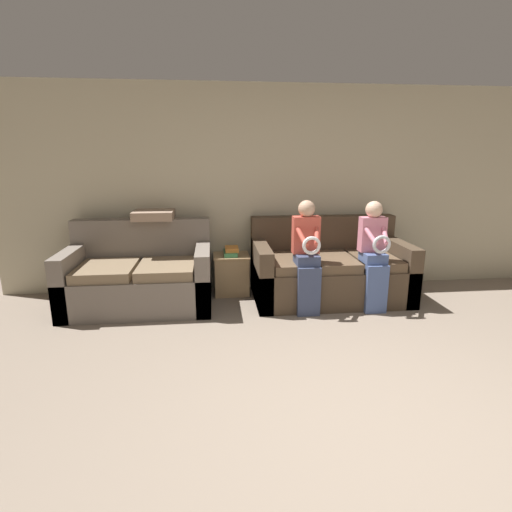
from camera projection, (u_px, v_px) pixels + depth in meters
name	position (u px, v px, depth m)	size (l,w,h in m)	color
ground_plane	(388.00, 443.00, 2.44)	(14.00, 14.00, 0.00)	gray
wall_back	(294.00, 190.00, 5.10)	(7.37, 0.06, 2.55)	#BCB293
couch_main	(329.00, 271.00, 4.87)	(1.83, 0.99, 0.96)	#473828
couch_side	(140.00, 278.00, 4.61)	(1.62, 0.96, 0.97)	#70665B
child_left_seated	(307.00, 252.00, 4.34)	(0.30, 0.38, 1.24)	#384260
child_right_seated	(374.00, 251.00, 4.42)	(0.29, 0.38, 1.22)	#475B8E
side_shelf	(232.00, 273.00, 5.03)	(0.44, 0.40, 0.50)	tan
book_stack	(231.00, 251.00, 4.94)	(0.18, 0.28, 0.10)	#3D8451
throw_pillow	(154.00, 215.00, 4.77)	(0.47, 0.47, 0.10)	gray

